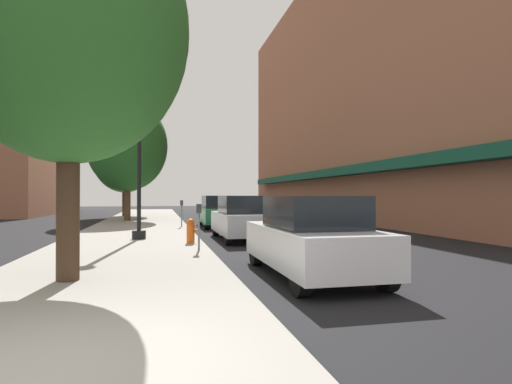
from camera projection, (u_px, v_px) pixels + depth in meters
ground_plane at (217, 227)px, 22.20m from camera, size 90.00×90.00×0.00m
sidewalk_slab at (141, 226)px, 22.26m from camera, size 4.80×50.00×0.12m
building_right_brick at (368, 88)px, 28.67m from camera, size 6.80×40.00×18.15m
building_far_background at (22, 122)px, 37.35m from camera, size 6.80×18.00×16.59m
lamppost at (139, 152)px, 14.81m from camera, size 0.48×0.48×5.90m
fire_hydrant at (191, 231)px, 13.58m from camera, size 0.33×0.26×0.79m
parking_meter_near at (182, 210)px, 20.62m from camera, size 0.14×0.09×1.31m
parking_meter_far at (199, 221)px, 11.74m from camera, size 0.14×0.09×1.31m
tree_near at (127, 146)px, 25.88m from camera, size 4.90×4.90×7.48m
tree_mid at (125, 156)px, 31.83m from camera, size 4.91×4.91×7.41m
tree_far at (69, 27)px, 7.62m from camera, size 4.38×4.38×7.17m
car_white at (311, 237)px, 8.54m from camera, size 1.80×4.30×1.66m
car_silver at (242, 218)px, 15.64m from camera, size 1.80×4.30×1.66m
car_green at (218, 212)px, 21.93m from camera, size 1.80×4.30×1.66m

